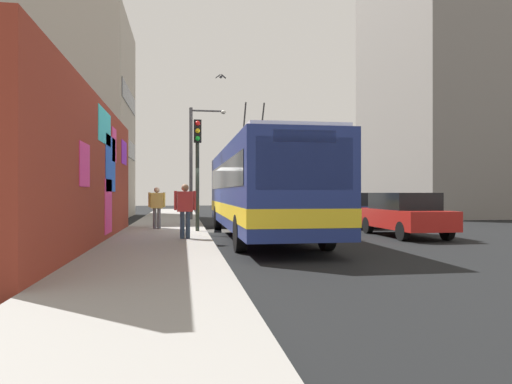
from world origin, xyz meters
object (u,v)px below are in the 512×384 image
at_px(parked_car_red, 404,213).
at_px(traffic_light, 197,156).
at_px(parked_car_navy, 352,209).
at_px(parked_car_silver, 295,203).
at_px(pedestrian_at_curb, 185,206).
at_px(street_lamp, 196,154).
at_px(parked_car_champagne, 316,205).
at_px(pedestrian_midblock, 157,204).
at_px(city_bus, 260,187).

bearing_deg(parked_car_red, traffic_light, 77.12).
bearing_deg(parked_car_navy, parked_car_silver, 0.00).
height_order(parked_car_silver, pedestrian_at_curb, pedestrian_at_curb).
bearing_deg(parked_car_navy, street_lamp, 59.25).
relative_size(parked_car_champagne, pedestrian_midblock, 2.65).
bearing_deg(pedestrian_at_curb, parked_car_navy, -51.11).
xyz_separation_m(city_bus, parked_car_red, (-0.42, -5.20, -0.96)).
bearing_deg(traffic_light, parked_car_navy, -64.03).
bearing_deg(parked_car_champagne, pedestrian_midblock, 131.81).
height_order(parked_car_navy, parked_car_champagne, same).
xyz_separation_m(pedestrian_midblock, street_lamp, (6.43, -1.70, 2.55)).
relative_size(pedestrian_midblock, street_lamp, 0.27).
bearing_deg(parked_car_champagne, city_bus, 154.00).
relative_size(parked_car_champagne, traffic_light, 1.05).
height_order(city_bus, parked_car_champagne, city_bus).
relative_size(parked_car_silver, street_lamp, 0.70).
bearing_deg(street_lamp, pedestrian_at_curb, 176.67).
height_order(city_bus, pedestrian_at_curb, city_bus).
distance_m(city_bus, parked_car_silver, 16.83).
relative_size(parked_car_champagne, parked_car_silver, 1.03).
height_order(parked_car_navy, parked_car_silver, same).
xyz_separation_m(parked_car_navy, street_lamp, (4.29, 7.20, 2.83)).
distance_m(parked_car_red, parked_car_champagne, 11.08).
distance_m(parked_car_navy, traffic_light, 8.44).
xyz_separation_m(parked_car_red, parked_car_champagne, (11.08, 0.00, -0.00)).
height_order(parked_car_red, parked_car_silver, same).
xyz_separation_m(parked_car_champagne, pedestrian_at_curb, (-12.13, 7.82, 0.32)).
bearing_deg(pedestrian_midblock, parked_car_red, -109.29).
distance_m(pedestrian_midblock, pedestrian_at_curb, 4.30).
xyz_separation_m(parked_car_red, parked_car_navy, (5.26, -0.00, 0.00)).
bearing_deg(parked_car_red, pedestrian_at_curb, 97.62).
relative_size(pedestrian_at_curb, street_lamp, 0.28).
xyz_separation_m(parked_car_red, pedestrian_at_curb, (-1.05, 7.82, 0.32)).
height_order(parked_car_champagne, pedestrian_midblock, pedestrian_midblock).
xyz_separation_m(pedestrian_at_curb, street_lamp, (10.59, -0.62, 2.51)).
xyz_separation_m(city_bus, parked_car_navy, (4.84, -5.20, -0.96)).
bearing_deg(parked_car_red, parked_car_champagne, 0.00).
bearing_deg(pedestrian_midblock, traffic_light, -132.68).
xyz_separation_m(pedestrian_midblock, traffic_light, (-1.44, -1.56, 1.83)).
bearing_deg(city_bus, street_lamp, 12.38).
height_order(parked_car_champagne, pedestrian_at_curb, pedestrian_at_curb).
height_order(city_bus, traffic_light, city_bus).
height_order(pedestrian_at_curb, traffic_light, traffic_light).
distance_m(parked_car_silver, street_lamp, 10.34).
relative_size(parked_car_red, street_lamp, 0.72).
xyz_separation_m(parked_car_champagne, street_lamp, (-1.54, 7.20, 2.83)).
height_order(parked_car_red, parked_car_navy, same).
relative_size(city_bus, parked_car_champagne, 2.78).
xyz_separation_m(parked_car_champagne, traffic_light, (-9.40, 7.35, 2.11)).
height_order(pedestrian_midblock, pedestrian_at_curb, pedestrian_at_curb).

